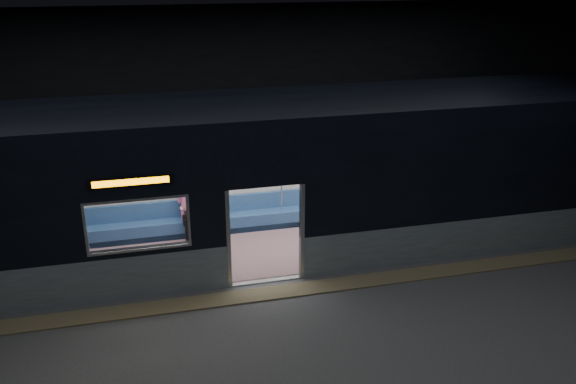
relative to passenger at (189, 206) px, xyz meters
name	(u,v)px	position (x,y,z in m)	size (l,w,h in m)	color
station_floor	(278,309)	(1.26, -3.55, -0.78)	(24.00, 14.00, 0.01)	#47494C
station_envelope	(277,116)	(1.26, -3.55, 2.89)	(24.00, 14.00, 5.00)	black
tactile_strip	(272,293)	(1.26, -3.00, -0.76)	(22.80, 0.50, 0.03)	#8C7F59
metro_car	(250,172)	(1.26, -1.00, 1.07)	(18.00, 3.04, 3.35)	#91A4AD
passenger	(189,206)	(0.00, 0.00, 0.00)	(0.38, 0.65, 1.31)	black
handbag	(190,214)	(0.00, -0.21, -0.12)	(0.24, 0.21, 0.12)	black
transit_map	(337,160)	(3.66, 0.31, 0.72)	(1.07, 0.03, 0.70)	white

